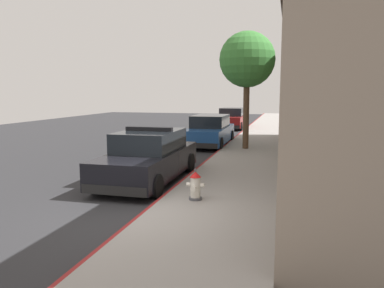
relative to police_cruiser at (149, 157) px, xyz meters
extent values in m
cube|color=#2B2B2D|center=(-3.41, 6.79, -0.84)|extent=(32.35, 60.00, 0.20)
cube|color=gray|center=(2.59, 6.79, -0.68)|extent=(2.87, 60.00, 0.13)
cube|color=maroon|center=(1.12, 6.79, -0.68)|extent=(0.08, 60.00, 0.13)
cube|color=black|center=(4.06, -1.59, 1.74)|extent=(0.06, 1.30, 1.10)
cube|color=black|center=(4.06, 3.64, 1.74)|extent=(0.06, 1.30, 1.10)
cube|color=black|center=(4.06, 8.87, 1.74)|extent=(0.06, 1.30, 1.10)
cube|color=black|center=(0.00, -0.04, -0.16)|extent=(1.84, 4.80, 0.76)
cube|color=black|center=(0.00, 0.11, 0.52)|extent=(1.64, 2.50, 0.60)
cube|color=black|center=(0.00, -2.38, -0.42)|extent=(1.76, 0.16, 0.24)
cube|color=black|center=(0.00, 2.30, -0.42)|extent=(1.76, 0.16, 0.24)
cylinder|color=black|center=(-0.86, 1.66, -0.42)|extent=(0.22, 0.64, 0.64)
cylinder|color=black|center=(0.86, 1.66, -0.42)|extent=(0.22, 0.64, 0.64)
cylinder|color=black|center=(-0.86, -1.74, -0.42)|extent=(0.22, 0.64, 0.64)
cylinder|color=black|center=(0.86, -1.74, -0.42)|extent=(0.22, 0.64, 0.64)
cube|color=black|center=(0.00, 0.06, 0.88)|extent=(1.48, 0.20, 0.12)
cube|color=red|center=(-0.35, 0.06, 0.88)|extent=(0.44, 0.18, 0.11)
cube|color=#1E33E0|center=(0.35, 0.06, 0.88)|extent=(0.44, 0.18, 0.11)
cube|color=navy|center=(0.20, 8.17, -0.16)|extent=(1.84, 4.80, 0.76)
cube|color=black|center=(0.20, 8.32, 0.52)|extent=(1.64, 2.50, 0.60)
cube|color=black|center=(0.20, 5.83, -0.42)|extent=(1.76, 0.16, 0.24)
cube|color=black|center=(0.20, 10.51, -0.42)|extent=(1.76, 0.16, 0.24)
cylinder|color=black|center=(-0.66, 9.87, -0.42)|extent=(0.22, 0.64, 0.64)
cylinder|color=black|center=(1.06, 9.87, -0.42)|extent=(0.22, 0.64, 0.64)
cylinder|color=black|center=(-0.66, 6.47, -0.42)|extent=(0.22, 0.64, 0.64)
cylinder|color=black|center=(1.06, 6.47, -0.42)|extent=(0.22, 0.64, 0.64)
cube|color=maroon|center=(-0.05, 17.67, -0.16)|extent=(1.84, 4.80, 0.76)
cube|color=black|center=(-0.05, 17.82, 0.52)|extent=(1.64, 2.50, 0.60)
cube|color=black|center=(-0.05, 15.33, -0.42)|extent=(1.76, 0.16, 0.24)
cube|color=black|center=(-0.05, 20.01, -0.42)|extent=(1.76, 0.16, 0.24)
cylinder|color=black|center=(-0.91, 19.37, -0.42)|extent=(0.22, 0.64, 0.64)
cylinder|color=black|center=(0.81, 19.37, -0.42)|extent=(0.22, 0.64, 0.64)
cylinder|color=black|center=(-0.91, 15.97, -0.42)|extent=(0.22, 0.64, 0.64)
cylinder|color=black|center=(0.81, 15.97, -0.42)|extent=(0.22, 0.64, 0.64)
cylinder|color=#4C4C51|center=(2.00, -2.06, -0.58)|extent=(0.32, 0.32, 0.06)
cylinder|color=silver|center=(2.00, -2.06, -0.30)|extent=(0.24, 0.24, 0.50)
cone|color=red|center=(2.00, -2.06, 0.02)|extent=(0.28, 0.28, 0.14)
cylinder|color=#4C4C51|center=(2.00, -2.06, 0.12)|extent=(0.05, 0.05, 0.06)
cylinder|color=silver|center=(1.83, -2.06, -0.24)|extent=(0.10, 0.10, 0.10)
cylinder|color=silver|center=(2.17, -2.06, -0.24)|extent=(0.10, 0.10, 0.10)
cylinder|color=silver|center=(2.00, -2.24, -0.29)|extent=(0.13, 0.12, 0.13)
cylinder|color=brown|center=(2.21, 6.74, 0.98)|extent=(0.28, 0.28, 3.19)
sphere|color=#387A33|center=(2.21, 6.74, 3.47)|extent=(2.53, 2.53, 2.53)
camera|label=1|loc=(4.16, -10.70, 2.00)|focal=35.11mm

